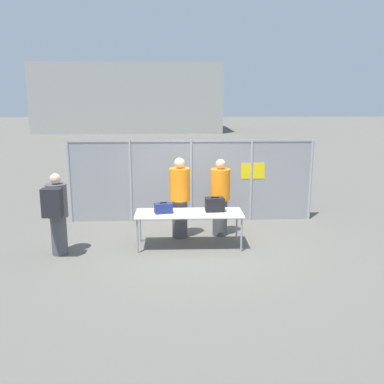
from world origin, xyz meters
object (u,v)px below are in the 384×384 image
at_px(inspection_table, 189,215).
at_px(suitcase_navy, 163,208).
at_px(security_worker_far, 220,196).
at_px(utility_trailer, 235,187).
at_px(suitcase_black, 215,204).
at_px(security_worker_near, 180,197).
at_px(traveler_hooded, 57,211).

xyz_separation_m(inspection_table, suitcase_navy, (-0.53, -0.01, 0.15)).
height_order(security_worker_far, utility_trailer, security_worker_far).
bearing_deg(suitcase_black, inspection_table, -170.54).
bearing_deg(suitcase_navy, security_worker_near, 62.11).
xyz_separation_m(suitcase_black, security_worker_far, (0.18, 0.67, 0.02)).
height_order(suitcase_navy, security_worker_far, security_worker_far).
height_order(inspection_table, utility_trailer, inspection_table).
relative_size(security_worker_near, security_worker_far, 1.03).
bearing_deg(inspection_table, security_worker_far, 46.29).
bearing_deg(suitcase_black, security_worker_near, 143.08).
height_order(traveler_hooded, utility_trailer, traveler_hooded).
distance_m(suitcase_navy, suitcase_black, 1.08).
bearing_deg(security_worker_near, traveler_hooded, 14.40).
distance_m(traveler_hooded, utility_trailer, 6.28).
bearing_deg(suitcase_navy, inspection_table, 1.13).
xyz_separation_m(suitcase_navy, traveler_hooded, (-2.08, -0.39, 0.06)).
height_order(suitcase_navy, traveler_hooded, traveler_hooded).
height_order(inspection_table, suitcase_navy, suitcase_navy).
bearing_deg(security_worker_near, suitcase_navy, 53.25).
bearing_deg(suitcase_navy, traveler_hooded, -169.35).
distance_m(suitcase_navy, utility_trailer, 4.78).
xyz_separation_m(security_worker_near, security_worker_far, (0.92, 0.12, -0.03)).
height_order(traveler_hooded, security_worker_far, security_worker_far).
bearing_deg(security_worker_near, suitcase_black, 134.23).
bearing_deg(suitcase_black, utility_trailer, 76.26).
bearing_deg(suitcase_navy, suitcase_black, 5.36).
distance_m(security_worker_near, utility_trailer, 4.06).
bearing_deg(security_worker_far, traveler_hooded, 31.24).
relative_size(traveler_hooded, security_worker_near, 0.91).
height_order(inspection_table, suitcase_black, suitcase_black).
distance_m(inspection_table, security_worker_near, 0.71).
height_order(security_worker_near, utility_trailer, security_worker_near).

